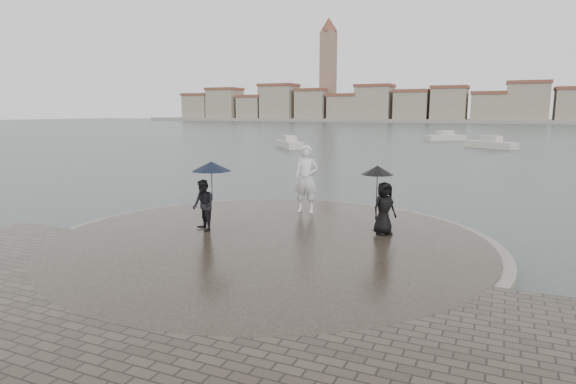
% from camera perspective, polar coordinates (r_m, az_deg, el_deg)
% --- Properties ---
extents(ground, '(400.00, 400.00, 0.00)m').
position_cam_1_polar(ground, '(10.65, -10.93, -11.68)').
color(ground, '#2B3835').
rests_on(ground, ground).
extents(kerb_ring, '(12.50, 12.50, 0.32)m').
position_cam_1_polar(kerb_ring, '(13.45, -2.30, -6.27)').
color(kerb_ring, gray).
rests_on(kerb_ring, ground).
extents(quay_tip, '(11.90, 11.90, 0.36)m').
position_cam_1_polar(quay_tip, '(13.45, -2.30, -6.18)').
color(quay_tip, '#2D261E').
rests_on(quay_tip, ground).
extents(statue, '(0.92, 0.67, 2.32)m').
position_cam_1_polar(statue, '(16.56, 2.19, 1.56)').
color(statue, silver).
rests_on(statue, quay_tip).
extents(visitor_left, '(1.29, 1.16, 2.04)m').
position_cam_1_polar(visitor_left, '(14.16, -9.66, 0.15)').
color(visitor_left, black).
rests_on(visitor_left, quay_tip).
extents(visitor_right, '(1.14, 1.01, 1.95)m').
position_cam_1_polar(visitor_right, '(13.85, 11.09, -0.56)').
color(visitor_right, black).
rests_on(visitor_right, quay_tip).
extents(far_skyline, '(260.00, 20.00, 37.00)m').
position_cam_1_polar(far_skyline, '(169.21, 20.52, 9.57)').
color(far_skyline, gray).
rests_on(far_skyline, ground).
extents(boats, '(42.17, 25.22, 1.50)m').
position_cam_1_polar(boats, '(54.82, 21.03, 5.32)').
color(boats, '#BCB6A9').
rests_on(boats, ground).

